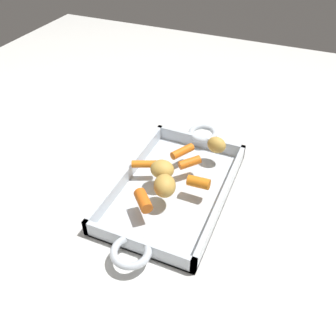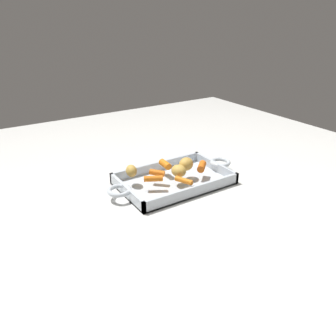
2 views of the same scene
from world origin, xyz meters
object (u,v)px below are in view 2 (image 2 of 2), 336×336
baby_carrot_center_right (153,179)px  potato_near_roast (131,171)px  potato_corner (185,164)px  baby_carrot_northeast (157,173)px  potato_halved (179,171)px  baby_carrot_short (166,164)px  baby_carrot_northwest (184,181)px  roasting_dish (174,180)px  baby_carrot_long (202,166)px

baby_carrot_center_right → potato_near_roast: size_ratio=1.32×
potato_near_roast → potato_corner: potato_corner is taller
baby_carrot_northeast → potato_halved: potato_halved is taller
potato_near_roast → potato_halved: 0.14m
baby_carrot_short → potato_corner: potato_corner is taller
baby_carrot_northwest → potato_corner: (0.06, 0.07, 0.01)m
baby_carrot_short → potato_halved: (-0.00, -0.08, 0.01)m
roasting_dish → potato_halved: bearing=-91.2°
roasting_dish → potato_corner: potato_corner is taller
baby_carrot_short → potato_corner: (0.04, -0.05, 0.01)m
roasting_dish → baby_carrot_long: baby_carrot_long is taller
baby_carrot_northeast → potato_halved: 0.07m
baby_carrot_long → roasting_dish: bearing=164.3°
potato_near_roast → potato_halved: bearing=-32.4°
roasting_dish → potato_near_roast: (-0.12, 0.05, 0.04)m
baby_carrot_long → baby_carrot_northwest: bearing=-155.7°
potato_near_roast → baby_carrot_northeast: bearing=-28.1°
baby_carrot_center_right → baby_carrot_long: bearing=-3.9°
baby_carrot_northeast → potato_corner: size_ratio=0.93×
baby_carrot_long → potato_corner: (-0.04, 0.03, 0.01)m
baby_carrot_center_right → potato_near_roast: bearing=121.1°
potato_halved → potato_corner: potato_corner is taller
baby_carrot_short → baby_carrot_northwest: baby_carrot_short is taller
baby_carrot_short → baby_carrot_northwest: (-0.01, -0.12, -0.00)m
baby_carrot_short → baby_carrot_northwest: size_ratio=0.80×
baby_carrot_center_right → potato_halved: potato_halved is taller
baby_carrot_center_right → potato_halved: (0.08, -0.01, 0.01)m
baby_carrot_northwest → potato_halved: 0.05m
baby_carrot_northeast → baby_carrot_short: (0.05, 0.04, 0.00)m
baby_carrot_short → baby_carrot_long: bearing=-42.2°
baby_carrot_short → potato_corner: 0.07m
roasting_dish → baby_carrot_northwest: size_ratio=8.04×
baby_carrot_northeast → baby_carrot_long: baby_carrot_long is taller
roasting_dish → baby_carrot_long: size_ratio=9.34×
baby_carrot_northeast → potato_corner: 0.10m
roasting_dish → potato_near_roast: 0.14m
potato_near_roast → baby_carrot_long: bearing=-20.1°
baby_carrot_northeast → potato_near_roast: size_ratio=1.10×
baby_carrot_center_right → potato_corner: (0.13, 0.02, 0.01)m
roasting_dish → baby_carrot_short: 0.06m
roasting_dish → baby_carrot_long: 0.10m
baby_carrot_center_right → potato_halved: 0.08m
baby_carrot_long → potato_corner: potato_corner is taller
baby_carrot_long → baby_carrot_short: same height
baby_carrot_northwest → potato_near_roast: potato_near_roast is taller
baby_carrot_short → potato_near_roast: 0.12m
baby_carrot_northwest → potato_halved: potato_halved is taller
baby_carrot_northwest → potato_halved: bearing=75.1°
roasting_dish → baby_carrot_northeast: size_ratio=9.55×
potato_halved → baby_carrot_short: bearing=88.2°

